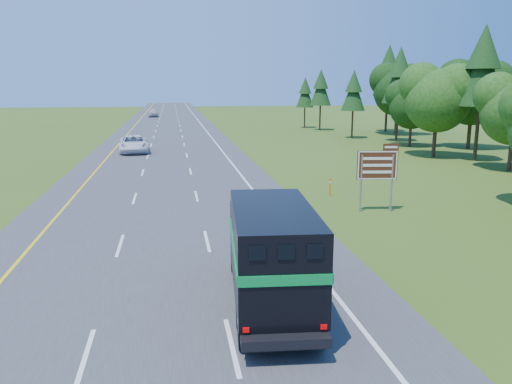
{
  "coord_description": "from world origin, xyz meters",
  "views": [
    {
      "loc": [
        0.49,
        -9.7,
        6.66
      ],
      "look_at": [
        4.5,
        14.08,
        1.46
      ],
      "focal_mm": 35.0,
      "sensor_mm": 36.0,
      "label": 1
    }
  ],
  "objects_px": {
    "horse_truck": "(271,251)",
    "exit_sign": "(378,168)",
    "far_car": "(153,113)",
    "white_suv": "(134,144)"
  },
  "relations": [
    {
      "from": "horse_truck",
      "to": "exit_sign",
      "type": "distance_m",
      "value": 13.13
    },
    {
      "from": "far_car",
      "to": "horse_truck",
      "type": "bearing_deg",
      "value": -88.43
    },
    {
      "from": "horse_truck",
      "to": "far_car",
      "type": "relative_size",
      "value": 1.47
    },
    {
      "from": "horse_truck",
      "to": "white_suv",
      "type": "relative_size",
      "value": 1.23
    },
    {
      "from": "white_suv",
      "to": "exit_sign",
      "type": "height_order",
      "value": "exit_sign"
    },
    {
      "from": "white_suv",
      "to": "exit_sign",
      "type": "bearing_deg",
      "value": -65.81
    },
    {
      "from": "white_suv",
      "to": "exit_sign",
      "type": "relative_size",
      "value": 1.65
    },
    {
      "from": "far_car",
      "to": "exit_sign",
      "type": "xyz_separation_m",
      "value": [
        14.35,
        -83.51,
        1.48
      ]
    },
    {
      "from": "horse_truck",
      "to": "far_car",
      "type": "height_order",
      "value": "horse_truck"
    },
    {
      "from": "white_suv",
      "to": "far_car",
      "type": "xyz_separation_m",
      "value": [
        0.09,
        57.03,
        0.02
      ]
    }
  ]
}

